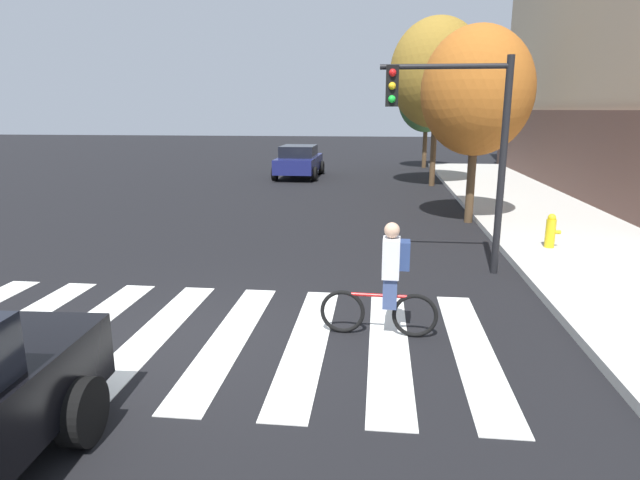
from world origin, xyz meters
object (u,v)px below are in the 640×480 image
sedan_mid (299,161)px  street_tree_far (427,99)px  cyclist (388,280)px  fire_hydrant (551,231)px  street_tree_mid (437,73)px  street_tree_near (477,92)px  traffic_light_near (461,129)px

sedan_mid → street_tree_far: size_ratio=0.80×
cyclist → fire_hydrant: bearing=53.2°
sedan_mid → cyclist: cyclist is taller
street_tree_mid → street_tree_far: (0.24, 7.51, -0.89)m
fire_hydrant → street_tree_far: (-1.40, 18.58, 3.25)m
street_tree_mid → street_tree_near: bearing=-87.3°
street_tree_mid → street_tree_far: bearing=88.1°
street_tree_near → street_tree_far: street_tree_far is taller
cyclist → street_tree_far: size_ratio=0.31×
fire_hydrant → street_tree_far: street_tree_far is taller
cyclist → traffic_light_near: traffic_light_near is taller
sedan_mid → fire_hydrant: (7.80, -13.46, -0.26)m
sedan_mid → street_tree_far: bearing=38.6°
fire_hydrant → street_tree_far: bearing=94.3°
fire_hydrant → street_tree_near: 4.81m
sedan_mid → fire_hydrant: bearing=-59.9°
sedan_mid → street_tree_near: 12.35m
traffic_light_near → fire_hydrant: (2.38, 1.67, -2.33)m
street_tree_near → fire_hydrant: bearing=-69.2°
cyclist → street_tree_near: street_tree_near is taller
street_tree_near → street_tree_far: size_ratio=0.98×
fire_hydrant → street_tree_mid: 11.93m
cyclist → traffic_light_near: 4.13m
sedan_mid → street_tree_near: size_ratio=0.81×
cyclist → street_tree_far: bearing=84.3°
fire_hydrant → street_tree_mid: size_ratio=0.11×
traffic_light_near → street_tree_near: street_tree_near is taller
sedan_mid → street_tree_far: 8.72m
fire_hydrant → street_tree_near: bearing=110.8°
traffic_light_near → street_tree_far: street_tree_far is taller
sedan_mid → cyclist: size_ratio=2.61×
street_tree_near → street_tree_mid: street_tree_mid is taller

